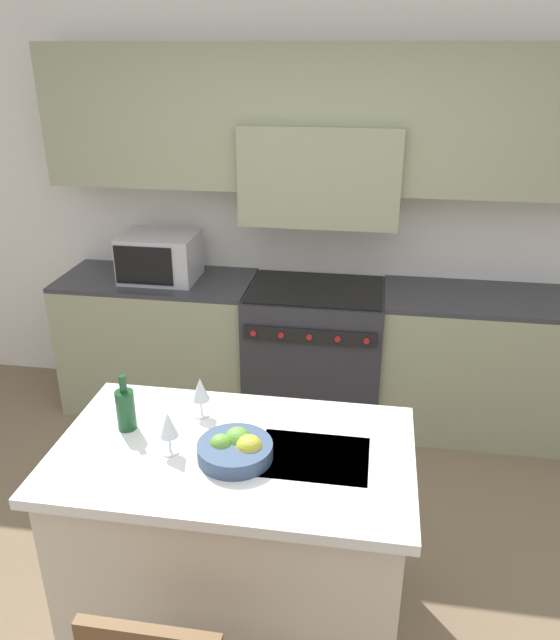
% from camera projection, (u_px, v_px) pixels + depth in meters
% --- Properties ---
extents(back_cabinetry, '(10.00, 0.46, 2.70)m').
position_uv_depth(back_cabinetry, '(323.00, 179.00, 4.00)').
color(back_cabinetry, silver).
rests_on(back_cabinetry, ground_plane).
extents(back_counter, '(3.47, 0.62, 0.94)m').
position_uv_depth(back_counter, '(315.00, 352.00, 4.22)').
color(back_counter, gray).
rests_on(back_counter, ground_plane).
extents(range_stove, '(0.88, 0.70, 0.94)m').
position_uv_depth(range_stove, '(314.00, 354.00, 4.20)').
color(range_stove, '#2D2D33').
rests_on(range_stove, ground_plane).
extents(microwave, '(0.49, 0.39, 0.30)m').
position_uv_depth(microwave, '(160.00, 257.00, 4.12)').
color(microwave, '#B7B7BC').
rests_on(microwave, back_counter).
extents(kitchen_island, '(1.43, 0.85, 0.91)m').
position_uv_depth(kitchen_island, '(236.00, 536.00, 2.66)').
color(kitchen_island, beige).
rests_on(kitchen_island, ground_plane).
extents(wine_bottle, '(0.08, 0.08, 0.25)m').
position_uv_depth(wine_bottle, '(126.00, 409.00, 2.58)').
color(wine_bottle, '#194723').
rests_on(wine_bottle, kitchen_island).
extents(wine_glass_near, '(0.08, 0.08, 0.18)m').
position_uv_depth(wine_glass_near, '(168.00, 426.00, 2.41)').
color(wine_glass_near, white).
rests_on(wine_glass_near, kitchen_island).
extents(wine_glass_far, '(0.08, 0.08, 0.18)m').
position_uv_depth(wine_glass_far, '(200.00, 390.00, 2.65)').
color(wine_glass_far, white).
rests_on(wine_glass_far, kitchen_island).
extents(fruit_bowl, '(0.29, 0.29, 0.11)m').
position_uv_depth(fruit_bowl, '(236.00, 449.00, 2.41)').
color(fruit_bowl, '#384C6B').
rests_on(fruit_bowl, kitchen_island).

